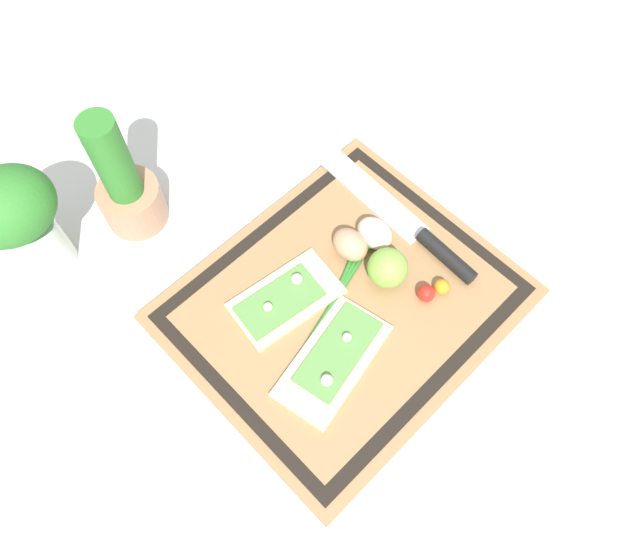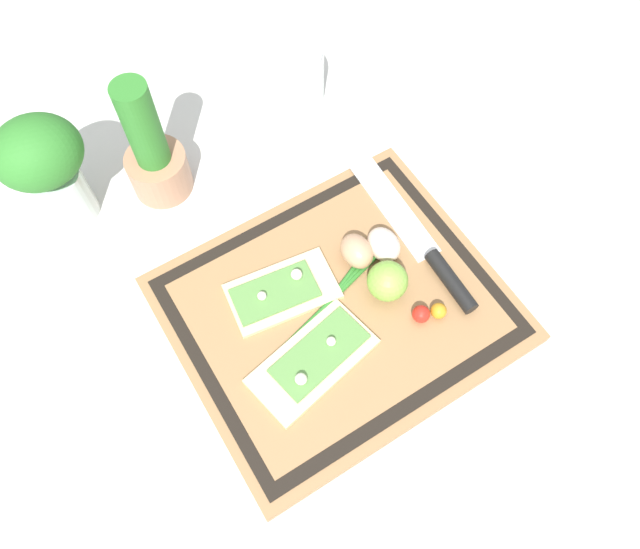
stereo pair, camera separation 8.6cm
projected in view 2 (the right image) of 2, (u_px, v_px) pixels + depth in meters
name	position (u px, v px, depth m)	size (l,w,h in m)	color
ground_plane	(338.00, 312.00, 0.88)	(6.00, 6.00, 0.00)	silver
cutting_board	(338.00, 309.00, 0.87)	(0.44, 0.38, 0.02)	#997047
pizza_slice_near	(314.00, 360.00, 0.82)	(0.18, 0.12, 0.02)	beige
pizza_slice_far	(281.00, 291.00, 0.87)	(0.16, 0.10, 0.02)	beige
knife	(428.00, 252.00, 0.89)	(0.05, 0.32, 0.02)	silver
egg_brown	(357.00, 251.00, 0.88)	(0.04, 0.06, 0.04)	tan
egg_pink	(384.00, 245.00, 0.88)	(0.04, 0.06, 0.04)	beige
lime	(387.00, 281.00, 0.85)	(0.06, 0.06, 0.06)	#7FB742
cherry_tomato_red	(421.00, 314.00, 0.84)	(0.02, 0.02, 0.02)	red
cherry_tomato_yellow	(439.00, 311.00, 0.85)	(0.02, 0.02, 0.02)	orange
scallion_bunch	(325.00, 307.00, 0.86)	(0.27, 0.12, 0.01)	#2D7528
herb_pot	(153.00, 156.00, 0.91)	(0.09, 0.09, 0.21)	#AD7A5B
sauce_jar	(297.00, 80.00, 1.02)	(0.09, 0.09, 0.10)	silver
herb_glass	(46.00, 166.00, 0.85)	(0.12, 0.11, 0.19)	silver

